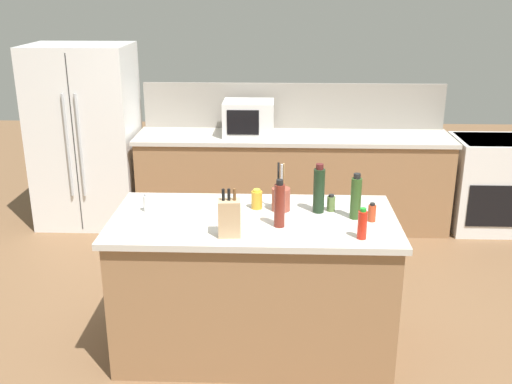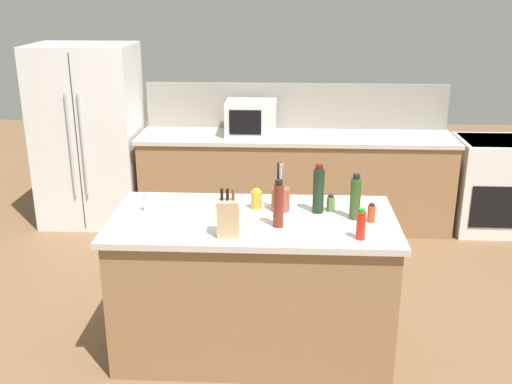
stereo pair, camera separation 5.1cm
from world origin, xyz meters
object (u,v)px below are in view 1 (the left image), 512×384
(microwave, at_px, (249,118))
(utensil_crock, at_px, (281,198))
(knife_block, at_px, (229,218))
(range_oven, at_px, (490,183))
(honey_jar, at_px, (257,199))
(spice_jar_paprika, at_px, (372,213))
(vinegar_bottle, at_px, (279,205))
(hot_sauce_bottle, at_px, (362,224))
(refrigerator, at_px, (86,136))
(olive_oil_bottle, at_px, (356,197))
(salt_shaker, at_px, (147,203))
(spice_jar_oregano, at_px, (331,203))
(wine_bottle, at_px, (319,190))

(microwave, xyz_separation_m, utensil_crock, (0.31, -2.06, -0.09))
(knife_block, bearing_deg, range_oven, 41.12)
(knife_block, xyz_separation_m, honey_jar, (0.14, 0.46, -0.05))
(knife_block, bearing_deg, spice_jar_paprika, 11.71)
(utensil_crock, bearing_deg, vinegar_bottle, -92.12)
(knife_block, xyz_separation_m, spice_jar_paprika, (0.87, 0.26, -0.06))
(honey_jar, bearing_deg, hot_sauce_bottle, -36.99)
(hot_sauce_bottle, height_order, vinegar_bottle, vinegar_bottle)
(microwave, height_order, hot_sauce_bottle, microwave)
(refrigerator, distance_m, honey_jar, 2.75)
(knife_block, bearing_deg, refrigerator, 117.91)
(utensil_crock, height_order, olive_oil_bottle, utensil_crock)
(range_oven, bearing_deg, microwave, 180.00)
(salt_shaker, relative_size, vinegar_bottle, 0.40)
(refrigerator, height_order, hot_sauce_bottle, refrigerator)
(utensil_crock, bearing_deg, olive_oil_bottle, -15.01)
(refrigerator, height_order, vinegar_bottle, refrigerator)
(microwave, distance_m, utensil_crock, 2.08)
(salt_shaker, bearing_deg, spice_jar_oregano, 2.59)
(knife_block, distance_m, honey_jar, 0.48)
(spice_jar_oregano, bearing_deg, honey_jar, 177.02)
(refrigerator, xyz_separation_m, microwave, (1.63, -0.05, 0.21))
(knife_block, bearing_deg, honey_jar, 67.52)
(range_oven, height_order, microwave, microwave)
(microwave, height_order, vinegar_bottle, microwave)
(honey_jar, bearing_deg, salt_shaker, -173.62)
(vinegar_bottle, relative_size, honey_jar, 2.25)
(honey_jar, distance_m, olive_oil_bottle, 0.65)
(wine_bottle, distance_m, hot_sauce_bottle, 0.48)
(refrigerator, xyz_separation_m, knife_block, (1.64, -2.54, 0.15))
(microwave, xyz_separation_m, salt_shaker, (-0.56, -2.11, -0.11))
(refrigerator, height_order, olive_oil_bottle, refrigerator)
(refrigerator, relative_size, hot_sauce_bottle, 9.55)
(microwave, relative_size, honey_jar, 3.67)
(refrigerator, bearing_deg, hot_sauce_bottle, -46.63)
(salt_shaker, distance_m, vinegar_bottle, 0.89)
(wine_bottle, height_order, hot_sauce_bottle, wine_bottle)
(vinegar_bottle, bearing_deg, hot_sauce_bottle, -19.25)
(salt_shaker, xyz_separation_m, spice_jar_oregano, (1.19, 0.05, -0.00))
(microwave, relative_size, spice_jar_paprika, 4.07)
(wine_bottle, relative_size, vinegar_bottle, 1.08)
(wine_bottle, xyz_separation_m, spice_jar_oregano, (0.08, 0.03, -0.10))
(utensil_crock, xyz_separation_m, olive_oil_bottle, (0.47, -0.13, 0.06))
(microwave, distance_m, knife_block, 2.49)
(utensil_crock, xyz_separation_m, wine_bottle, (0.24, -0.02, 0.07))
(knife_block, xyz_separation_m, vinegar_bottle, (0.29, 0.15, 0.03))
(wine_bottle, relative_size, spice_jar_paprika, 2.71)
(range_oven, relative_size, vinegar_bottle, 3.08)
(utensil_crock, relative_size, spice_jar_paprika, 2.68)
(salt_shaker, xyz_separation_m, hot_sauce_bottle, (1.34, -0.39, 0.03))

